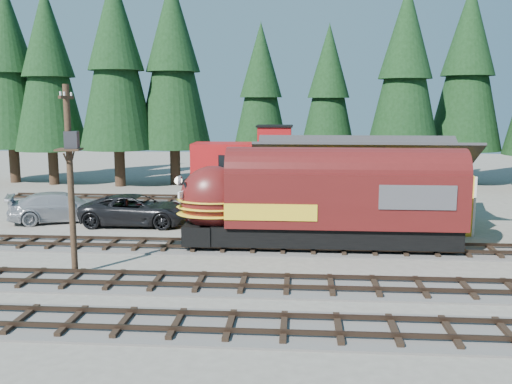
# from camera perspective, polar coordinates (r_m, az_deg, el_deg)

# --- Properties ---
(ground) EXTENTS (120.00, 120.00, 0.00)m
(ground) POSITION_cam_1_polar(r_m,az_deg,el_deg) (25.83, 12.64, -8.05)
(ground) COLOR #6B665B
(ground) RESTS_ON ground
(track_spur) EXTENTS (32.00, 3.20, 0.33)m
(track_spur) POSITION_cam_1_polar(r_m,az_deg,el_deg) (43.52, -3.99, -0.81)
(track_spur) COLOR #4C4947
(track_spur) RESTS_ON ground
(depot) EXTENTS (12.80, 7.00, 5.30)m
(depot) POSITION_cam_1_polar(r_m,az_deg,el_deg) (35.42, 10.38, 1.55)
(depot) COLOR gold
(depot) RESTS_ON ground
(conifer_backdrop) EXTENTS (80.32, 23.77, 16.35)m
(conifer_backdrop) POSITION_cam_1_polar(r_m,az_deg,el_deg) (49.74, 13.53, 11.84)
(conifer_backdrop) COLOR black
(conifer_backdrop) RESTS_ON ground
(locomotive) EXTENTS (14.49, 2.88, 3.94)m
(locomotive) POSITION_cam_1_polar(r_m,az_deg,el_deg) (28.90, 5.77, -1.28)
(locomotive) COLOR black
(locomotive) RESTS_ON ground
(caboose) EXTENTS (10.21, 2.96, 5.31)m
(caboose) POSITION_cam_1_polar(r_m,az_deg,el_deg) (42.80, 0.57, 2.52)
(caboose) COLOR black
(caboose) RESTS_ON ground
(utility_pole) EXTENTS (1.13, 2.01, 8.22)m
(utility_pole) POSITION_cam_1_polar(r_m,az_deg,el_deg) (25.60, -18.06, 2.31)
(utility_pole) COLOR black
(utility_pole) RESTS_ON ground
(pickup_truck_a) EXTENTS (6.75, 3.14, 1.87)m
(pickup_truck_a) POSITION_cam_1_polar(r_m,az_deg,el_deg) (35.61, -11.87, -1.76)
(pickup_truck_a) COLOR black
(pickup_truck_a) RESTS_ON ground
(pickup_truck_b) EXTENTS (6.90, 4.84, 1.86)m
(pickup_truck_b) POSITION_cam_1_polar(r_m,az_deg,el_deg) (37.94, -18.88, -1.41)
(pickup_truck_b) COLOR #A0A2A8
(pickup_truck_b) RESTS_ON ground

